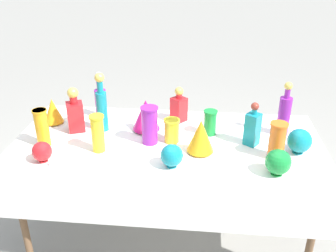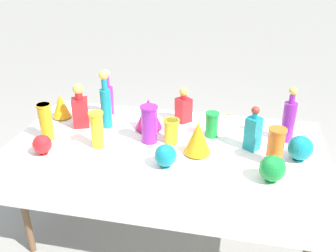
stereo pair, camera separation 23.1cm
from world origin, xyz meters
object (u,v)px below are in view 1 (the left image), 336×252
object	(u,v)px
tall_bottle_2	(101,100)
square_decanter_0	(75,113)
fluted_vase_1	(146,115)
round_bowl_2	(172,156)
tall_bottle_0	(284,113)
slender_vase_2	(277,140)
fluted_vase_0	(201,136)
round_bowl_3	(299,141)
round_bowl_1	(278,162)
fluted_vase_2	(53,111)
slender_vase_5	(150,124)
round_bowl_0	(42,151)
square_decanter_1	(253,127)
cardboard_box_behind_left	(191,136)
slender_vase_3	(172,130)
slender_vase_1	(98,132)
square_decanter_2	(179,107)
cardboard_box_behind_right	(118,144)
slender_vase_0	(210,122)
slender_vase_4	(42,127)
tall_bottle_1	(102,105)

from	to	relation	value
tall_bottle_2	square_decanter_0	world-z (taller)	tall_bottle_2
fluted_vase_1	round_bowl_2	size ratio (longest dim) A/B	1.59
tall_bottle_0	slender_vase_2	size ratio (longest dim) A/B	1.62
fluted_vase_0	round_bowl_3	size ratio (longest dim) A/B	1.38
slender_vase_2	round_bowl_1	size ratio (longest dim) A/B	1.50
square_decanter_0	slender_vase_2	world-z (taller)	square_decanter_0
square_decanter_0	fluted_vase_0	xyz separation A→B (m)	(0.82, -0.21, -0.02)
round_bowl_2	fluted_vase_2	bearing A→B (deg)	151.19
tall_bottle_0	fluted_vase_1	bearing A→B (deg)	-178.13
slender_vase_5	round_bowl_0	distance (m)	0.64
tall_bottle_0	fluted_vase_1	world-z (taller)	tall_bottle_0
square_decanter_1	round_bowl_2	distance (m)	0.56
tall_bottle_0	round_bowl_1	xyz separation A→B (m)	(-0.11, -0.48, -0.07)
cardboard_box_behind_left	square_decanter_1	bearing A→B (deg)	-72.01
fluted_vase_2	round_bowl_3	bearing A→B (deg)	-8.73
tall_bottle_2	round_bowl_2	size ratio (longest dim) A/B	2.46
round_bowl_0	square_decanter_0	bearing A→B (deg)	80.26
round_bowl_1	fluted_vase_2	bearing A→B (deg)	160.97
square_decanter_0	slender_vase_3	xyz separation A→B (m)	(0.64, -0.09, -0.04)
round_bowl_0	slender_vase_1	bearing A→B (deg)	27.49
square_decanter_2	round_bowl_1	world-z (taller)	square_decanter_2
slender_vase_2	cardboard_box_behind_right	world-z (taller)	slender_vase_2
slender_vase_5	slender_vase_0	bearing A→B (deg)	22.15
square_decanter_0	slender_vase_2	size ratio (longest dim) A/B	1.36
round_bowl_0	cardboard_box_behind_right	size ratio (longest dim) A/B	0.28
slender_vase_4	tall_bottle_1	bearing A→B (deg)	37.95
slender_vase_5	fluted_vase_0	distance (m)	0.33
slender_vase_5	round_bowl_2	distance (m)	0.31
tall_bottle_0	square_decanter_0	bearing A→B (deg)	-176.76
fluted_vase_1	slender_vase_5	bearing A→B (deg)	-73.67
slender_vase_4	fluted_vase_2	size ratio (longest dim) A/B	1.33
slender_vase_4	round_bowl_1	distance (m)	1.38
round_bowl_3	tall_bottle_0	bearing A→B (deg)	103.62
fluted_vase_2	round_bowl_1	world-z (taller)	fluted_vase_2
square_decanter_2	fluted_vase_2	distance (m)	0.86
fluted_vase_2	round_bowl_2	size ratio (longest dim) A/B	1.33
round_bowl_2	cardboard_box_behind_left	world-z (taller)	round_bowl_2
square_decanter_0	square_decanter_2	xyz separation A→B (m)	(0.66, 0.21, -0.02)
round_bowl_1	cardboard_box_behind_right	distance (m)	1.88
cardboard_box_behind_right	square_decanter_1	bearing A→B (deg)	-41.16
slender_vase_3	slender_vase_5	bearing A→B (deg)	-169.33
tall_bottle_1	round_bowl_0	bearing A→B (deg)	-119.93
slender_vase_0	round_bowl_0	world-z (taller)	slender_vase_0
tall_bottle_1	slender_vase_5	world-z (taller)	tall_bottle_1
fluted_vase_2	cardboard_box_behind_right	xyz separation A→B (m)	(0.23, 0.79, -0.69)
square_decanter_1	slender_vase_1	world-z (taller)	square_decanter_1
round_bowl_1	round_bowl_2	xyz separation A→B (m)	(-0.57, 0.02, -0.01)
tall_bottle_0	slender_vase_1	world-z (taller)	tall_bottle_0
fluted_vase_2	fluted_vase_0	bearing A→B (deg)	-16.31
tall_bottle_0	fluted_vase_2	distance (m)	1.53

